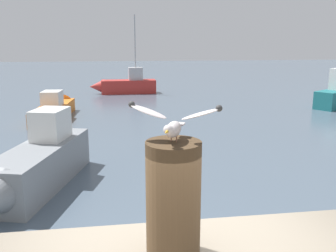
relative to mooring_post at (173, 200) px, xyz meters
The scene contains 5 objects.
mooring_post is the anchor object (origin of this frame).
seagull 0.54m from the mooring_post, 113.05° to the right, with size 0.60×0.38×0.26m.
boat_grey 6.29m from the mooring_post, 110.78° to the left, with size 2.07×4.36×1.67m.
boat_red 21.18m from the mooring_post, 89.50° to the left, with size 4.15×1.11×4.84m.
boat_orange 14.58m from the mooring_post, 101.73° to the left, with size 1.39×4.88×1.35m.
Camera 1 is at (-0.41, -2.79, 3.23)m, focal length 39.29 mm.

